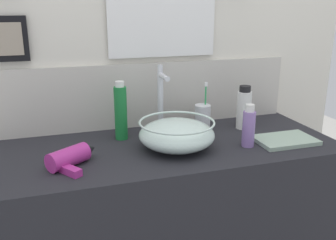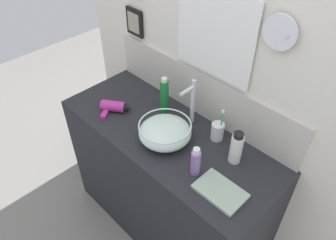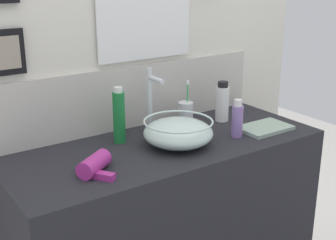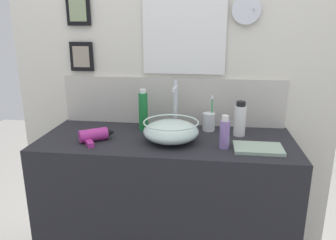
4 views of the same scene
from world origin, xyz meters
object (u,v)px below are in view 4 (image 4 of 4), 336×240
hair_drier (96,135)px  hand_towel (258,148)px  faucet (175,102)px  lotion_bottle (143,111)px  shampoo_bottle (240,119)px  toothbrush_cup (209,122)px  glass_bowl_sink (171,131)px  spray_bottle (225,133)px

hair_drier → hand_towel: hair_drier is taller
faucet → hand_towel: faucet is taller
hand_towel → lotion_bottle: bearing=159.0°
hair_drier → shampoo_bottle: shampoo_bottle is taller
faucet → toothbrush_cup: bearing=0.9°
toothbrush_cup → hair_drier: bearing=-156.7°
lotion_bottle → shampoo_bottle: bearing=-2.8°
hair_drier → lotion_bottle: 0.30m
faucet → hair_drier: bearing=-147.5°
glass_bowl_sink → faucet: size_ratio=1.00×
faucet → spray_bottle: faucet is taller
hair_drier → glass_bowl_sink: bearing=6.0°
glass_bowl_sink → toothbrush_cup: 0.28m
hand_towel → toothbrush_cup: bearing=131.4°
faucet → shampoo_bottle: 0.36m
hand_towel → faucet: bearing=148.0°
glass_bowl_sink → spray_bottle: spray_bottle is taller
lotion_bottle → spray_bottle: bearing=-27.0°
toothbrush_cup → lotion_bottle: lotion_bottle is taller
lotion_bottle → hair_drier: bearing=-134.6°
spray_bottle → hand_towel: 0.17m
glass_bowl_sink → hair_drier: bearing=-174.0°
glass_bowl_sink → spray_bottle: 0.27m
hair_drier → shampoo_bottle: 0.75m
toothbrush_cup → lotion_bottle: bearing=-174.0°
glass_bowl_sink → shampoo_bottle: shampoo_bottle is taller
glass_bowl_sink → shampoo_bottle: (0.35, 0.14, 0.03)m
lotion_bottle → hand_towel: bearing=-21.0°
glass_bowl_sink → faucet: faucet is taller
faucet → spray_bottle: (0.26, -0.26, -0.08)m
glass_bowl_sink → lotion_bottle: lotion_bottle is taller
lotion_bottle → toothbrush_cup: bearing=6.0°
faucet → toothbrush_cup: faucet is taller
glass_bowl_sink → faucet: (-0.00, 0.20, 0.10)m
toothbrush_cup → hand_towel: size_ratio=0.87×
hair_drier → toothbrush_cup: (0.57, 0.24, 0.02)m
glass_bowl_sink → faucet: 0.23m
faucet → spray_bottle: 0.38m
glass_bowl_sink → toothbrush_cup: bearing=47.5°
shampoo_bottle → hand_towel: shampoo_bottle is taller
toothbrush_cup → hand_towel: 0.36m
lotion_bottle → spray_bottle: 0.49m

